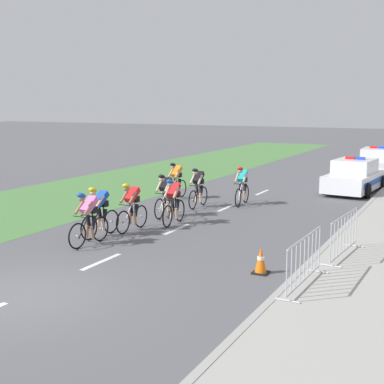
# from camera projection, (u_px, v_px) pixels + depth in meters

# --- Properties ---
(ground_plane) EXTENTS (160.00, 160.00, 0.00)m
(ground_plane) POSITION_uv_depth(u_px,v_px,m) (21.00, 296.00, 11.24)
(ground_plane) COLOR #56565B
(kerb_edge) EXTENTS (0.16, 60.00, 0.13)m
(kerb_edge) POSITION_uv_depth(u_px,v_px,m) (371.00, 202.00, 21.45)
(kerb_edge) COLOR #9E9E99
(kerb_edge) RESTS_ON ground
(grass_verge) EXTENTS (7.00, 60.00, 0.01)m
(grass_verge) POSITION_uv_depth(u_px,v_px,m) (119.00, 184.00, 26.74)
(grass_verge) COLOR #4C7F42
(grass_verge) RESTS_ON ground
(lane_markings_centre) EXTENTS (0.14, 17.60, 0.01)m
(lane_markings_centre) POSITION_uv_depth(u_px,v_px,m) (177.00, 229.00, 17.21)
(lane_markings_centre) COLOR white
(lane_markings_centre) RESTS_ON ground
(cyclist_lead) EXTENTS (0.42, 1.72, 1.56)m
(cyclist_lead) POSITION_uv_depth(u_px,v_px,m) (88.00, 218.00, 15.16)
(cyclist_lead) COLOR black
(cyclist_lead) RESTS_ON ground
(cyclist_second) EXTENTS (0.44, 1.72, 1.56)m
(cyclist_second) POSITION_uv_depth(u_px,v_px,m) (100.00, 211.00, 16.12)
(cyclist_second) COLOR black
(cyclist_second) RESTS_ON ground
(cyclist_third) EXTENTS (0.42, 1.72, 1.56)m
(cyclist_third) POSITION_uv_depth(u_px,v_px,m) (132.00, 206.00, 16.87)
(cyclist_third) COLOR black
(cyclist_third) RESTS_ON ground
(cyclist_fourth) EXTENTS (0.44, 1.72, 1.56)m
(cyclist_fourth) POSITION_uv_depth(u_px,v_px,m) (174.00, 201.00, 17.76)
(cyclist_fourth) COLOR black
(cyclist_fourth) RESTS_ON ground
(cyclist_fifth) EXTENTS (0.43, 1.72, 1.56)m
(cyclist_fifth) POSITION_uv_depth(u_px,v_px,m) (165.00, 194.00, 18.98)
(cyclist_fifth) COLOR black
(cyclist_fifth) RESTS_ON ground
(cyclist_sixth) EXTENTS (0.42, 1.72, 1.56)m
(cyclist_sixth) POSITION_uv_depth(u_px,v_px,m) (198.00, 187.00, 20.70)
(cyclist_sixth) COLOR black
(cyclist_sixth) RESTS_ON ground
(cyclist_seventh) EXTENTS (0.42, 1.72, 1.56)m
(cyclist_seventh) POSITION_uv_depth(u_px,v_px,m) (176.00, 180.00, 22.53)
(cyclist_seventh) COLOR black
(cyclist_seventh) RESTS_ON ground
(cyclist_eighth) EXTENTS (0.44, 1.72, 1.56)m
(cyclist_eighth) POSITION_uv_depth(u_px,v_px,m) (242.00, 185.00, 21.16)
(cyclist_eighth) COLOR black
(cyclist_eighth) RESTS_ON ground
(police_car_nearest) EXTENTS (2.29, 4.54, 1.59)m
(police_car_nearest) POSITION_uv_depth(u_px,v_px,m) (355.00, 177.00, 24.24)
(police_car_nearest) COLOR white
(police_car_nearest) RESTS_ON ground
(police_car_second) EXTENTS (2.07, 4.44, 1.59)m
(police_car_second) POSITION_uv_depth(u_px,v_px,m) (377.00, 163.00, 30.07)
(police_car_second) COLOR silver
(police_car_second) RESTS_ON ground
(crowd_barrier_front) EXTENTS (0.56, 2.32, 1.07)m
(crowd_barrier_front) POSITION_uv_depth(u_px,v_px,m) (304.00, 262.00, 11.44)
(crowd_barrier_front) COLOR #B7BABF
(crowd_barrier_front) RESTS_ON sidewalk_slab
(crowd_barrier_middle) EXTENTS (0.66, 2.32, 1.07)m
(crowd_barrier_middle) POSITION_uv_depth(u_px,v_px,m) (344.00, 236.00, 13.68)
(crowd_barrier_middle) COLOR #B7BABF
(crowd_barrier_middle) RESTS_ON sidewalk_slab
(traffic_cone_near) EXTENTS (0.36, 0.36, 0.64)m
(traffic_cone_near) POSITION_uv_depth(u_px,v_px,m) (261.00, 261.00, 12.69)
(traffic_cone_near) COLOR black
(traffic_cone_near) RESTS_ON ground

